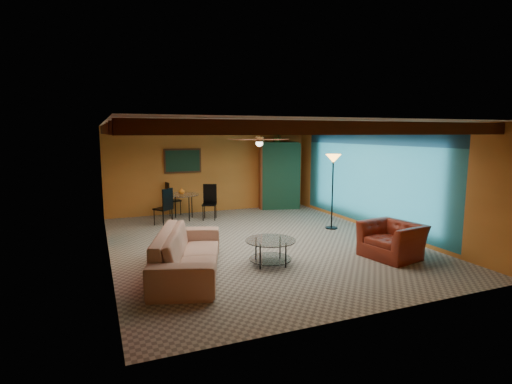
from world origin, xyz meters
name	(u,v)px	position (x,y,z in m)	size (l,w,h in m)	color
room	(257,139)	(0.00, 0.11, 2.36)	(6.52, 8.01, 2.71)	gray
sofa	(188,252)	(-1.96, -1.40, 0.39)	(2.67, 1.04, 0.78)	tan
armchair	(392,240)	(2.06, -2.04, 0.36)	(1.09, 0.96, 0.71)	maroon
coffee_table	(270,252)	(-0.40, -1.51, 0.25)	(0.97, 0.97, 0.49)	white
dining_table	(182,202)	(-1.13, 3.12, 0.52)	(1.98, 1.98, 1.03)	silver
armoire	(277,176)	(2.20, 3.70, 1.07)	(1.22, 0.60, 2.14)	brown
floor_lamp	(332,192)	(2.29, 0.53, 0.98)	(0.40, 0.40, 1.97)	black
ceiling_fan	(259,139)	(0.00, 0.00, 2.36)	(1.50, 1.50, 0.44)	#472614
painting	(183,161)	(-0.90, 3.96, 1.65)	(1.05, 0.03, 0.65)	black
potted_plant	(278,137)	(2.20, 3.70, 2.38)	(0.43, 0.37, 0.48)	#26661E
vase	(181,181)	(-1.13, 3.12, 1.12)	(0.18, 0.18, 0.19)	orange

